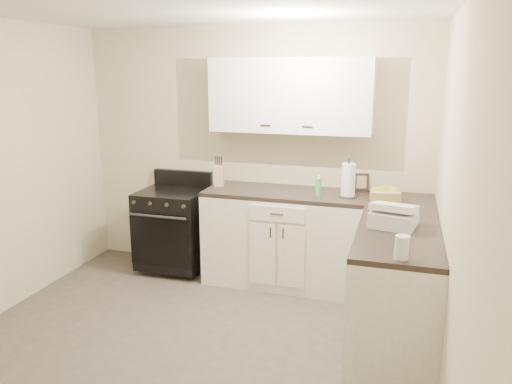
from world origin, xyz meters
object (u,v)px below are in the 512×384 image
(stove, at_px, (173,228))
(paper_towel, at_px, (348,180))
(countertop_grill, at_px, (393,219))
(wicker_basket, at_px, (385,196))
(knife_block, at_px, (219,175))

(stove, relative_size, paper_towel, 2.61)
(stove, distance_m, countertop_grill, 2.43)
(stove, distance_m, paper_towel, 1.91)
(stove, distance_m, wicker_basket, 2.20)
(stove, xyz_separation_m, paper_towel, (1.80, -0.01, 0.63))
(stove, bearing_deg, wicker_basket, -1.26)
(paper_towel, distance_m, wicker_basket, 0.36)
(knife_block, bearing_deg, countertop_grill, -39.34)
(paper_towel, xyz_separation_m, wicker_basket, (0.34, -0.04, -0.11))
(stove, xyz_separation_m, countertop_grill, (2.23, -0.81, 0.54))
(wicker_basket, bearing_deg, knife_block, 176.17)
(knife_block, xyz_separation_m, countertop_grill, (1.72, -0.87, -0.05))
(knife_block, distance_m, paper_towel, 1.30)
(paper_towel, bearing_deg, countertop_grill, -61.86)
(knife_block, height_order, paper_towel, paper_towel)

